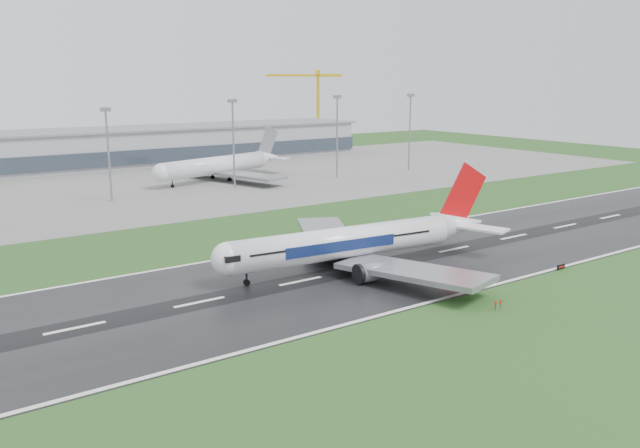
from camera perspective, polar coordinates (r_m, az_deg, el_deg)
ground at (r=129.51m, az=5.69°, el=-3.58°), size 520.00×520.00×0.00m
runway at (r=129.49m, az=5.69°, el=-3.56°), size 400.00×45.00×0.10m
apron at (r=236.58m, az=-14.35°, el=3.50°), size 400.00×130.00×0.08m
terminal at (r=292.24m, az=-18.62°, el=6.38°), size 240.00×36.00×15.00m
main_airliner at (r=124.98m, az=3.77°, el=0.22°), size 67.17×64.53×18.23m
parked_airliner at (r=238.92m, az=-8.96°, el=6.03°), size 75.55×72.66×18.12m
tower_crane at (r=357.99m, az=-0.16°, el=10.22°), size 39.98×17.75×41.79m
runway_sign at (r=133.63m, az=20.64°, el=-3.60°), size 2.28×0.89×1.04m
floodmast_2 at (r=203.88m, az=-18.27°, el=5.67°), size 0.64×0.64×27.07m
floodmast_3 at (r=219.36m, az=-7.70°, el=6.87°), size 0.64×0.64×28.84m
floodmast_4 at (r=242.05m, az=1.52°, el=7.60°), size 0.64×0.64×29.59m
floodmast_5 at (r=265.30m, az=7.98°, el=7.94°), size 0.64×0.64×29.69m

